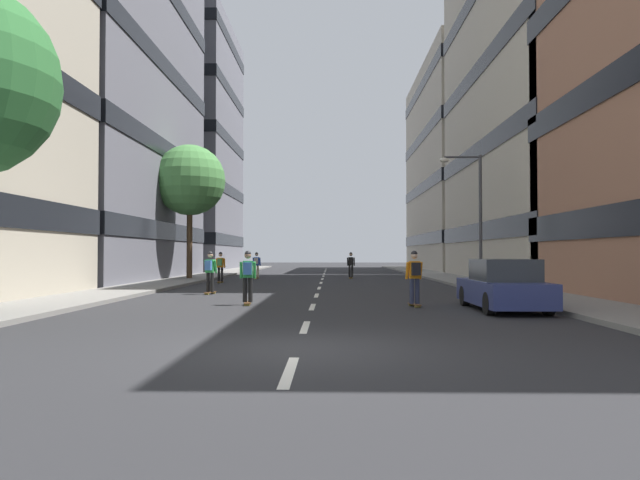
{
  "coord_description": "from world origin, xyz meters",
  "views": [
    {
      "loc": [
        0.6,
        -10.27,
        1.68
      ],
      "look_at": [
        0.0,
        20.07,
        2.4
      ],
      "focal_mm": 32.51,
      "sensor_mm": 36.0,
      "label": 1
    }
  ],
  "objects_px": {
    "streetlamp_right": "(473,205)",
    "skater_3": "(415,275)",
    "skater_0": "(248,274)",
    "skater_4": "(256,264)",
    "skater_1": "(210,270)",
    "parked_car_near": "(503,287)",
    "street_tree_near": "(190,181)",
    "skater_2": "(220,265)",
    "skater_5": "(351,264)"
  },
  "relations": [
    {
      "from": "streetlamp_right",
      "to": "skater_5",
      "type": "height_order",
      "value": "streetlamp_right"
    },
    {
      "from": "parked_car_near",
      "to": "skater_4",
      "type": "bearing_deg",
      "value": 115.36
    },
    {
      "from": "streetlamp_right",
      "to": "skater_1",
      "type": "height_order",
      "value": "streetlamp_right"
    },
    {
      "from": "skater_0",
      "to": "skater_3",
      "type": "distance_m",
      "value": 5.4
    },
    {
      "from": "street_tree_near",
      "to": "skater_3",
      "type": "bearing_deg",
      "value": -57.13
    },
    {
      "from": "skater_1",
      "to": "parked_car_near",
      "type": "bearing_deg",
      "value": -32.89
    },
    {
      "from": "parked_car_near",
      "to": "skater_3",
      "type": "bearing_deg",
      "value": 156.03
    },
    {
      "from": "parked_car_near",
      "to": "skater_5",
      "type": "bearing_deg",
      "value": 99.89
    },
    {
      "from": "skater_5",
      "to": "skater_4",
      "type": "bearing_deg",
      "value": -176.46
    },
    {
      "from": "skater_0",
      "to": "skater_4",
      "type": "relative_size",
      "value": 1.0
    },
    {
      "from": "skater_0",
      "to": "streetlamp_right",
      "type": "bearing_deg",
      "value": 46.07
    },
    {
      "from": "skater_1",
      "to": "skater_0",
      "type": "bearing_deg",
      "value": -65.27
    },
    {
      "from": "streetlamp_right",
      "to": "skater_3",
      "type": "height_order",
      "value": "streetlamp_right"
    },
    {
      "from": "skater_0",
      "to": "skater_4",
      "type": "bearing_deg",
      "value": 96.58
    },
    {
      "from": "streetlamp_right",
      "to": "skater_1",
      "type": "xyz_separation_m",
      "value": [
        -12.14,
        -5.25,
        -3.12
      ]
    },
    {
      "from": "street_tree_near",
      "to": "skater_2",
      "type": "distance_m",
      "value": 6.75
    },
    {
      "from": "skater_4",
      "to": "parked_car_near",
      "type": "bearing_deg",
      "value": -64.64
    },
    {
      "from": "skater_2",
      "to": "skater_5",
      "type": "relative_size",
      "value": 1.0
    },
    {
      "from": "street_tree_near",
      "to": "streetlamp_right",
      "type": "height_order",
      "value": "street_tree_near"
    },
    {
      "from": "skater_0",
      "to": "skater_1",
      "type": "xyz_separation_m",
      "value": [
        -2.29,
        4.98,
        0.0
      ]
    },
    {
      "from": "streetlamp_right",
      "to": "skater_4",
      "type": "distance_m",
      "value": 15.77
    },
    {
      "from": "skater_1",
      "to": "skater_4",
      "type": "relative_size",
      "value": 1.0
    },
    {
      "from": "parked_car_near",
      "to": "street_tree_near",
      "type": "distance_m",
      "value": 24.36
    },
    {
      "from": "streetlamp_right",
      "to": "skater_1",
      "type": "relative_size",
      "value": 3.65
    },
    {
      "from": "street_tree_near",
      "to": "skater_1",
      "type": "height_order",
      "value": "street_tree_near"
    },
    {
      "from": "street_tree_near",
      "to": "skater_1",
      "type": "distance_m",
      "value": 14.15
    },
    {
      "from": "skater_2",
      "to": "skater_5",
      "type": "bearing_deg",
      "value": 37.89
    },
    {
      "from": "skater_3",
      "to": "skater_4",
      "type": "bearing_deg",
      "value": 110.7
    },
    {
      "from": "skater_1",
      "to": "skater_4",
      "type": "height_order",
      "value": "same"
    },
    {
      "from": "skater_3",
      "to": "skater_2",
      "type": "bearing_deg",
      "value": 121.54
    },
    {
      "from": "streetlamp_right",
      "to": "skater_2",
      "type": "xyz_separation_m",
      "value": [
        -13.49,
        3.98,
        -3.12
      ]
    },
    {
      "from": "skater_1",
      "to": "skater_5",
      "type": "distance_m",
      "value": 16.48
    },
    {
      "from": "skater_3",
      "to": "skater_5",
      "type": "height_order",
      "value": "same"
    },
    {
      "from": "parked_car_near",
      "to": "street_tree_near",
      "type": "xyz_separation_m",
      "value": [
        -14.08,
        19.06,
        5.61
      ]
    },
    {
      "from": "skater_2",
      "to": "parked_car_near",
      "type": "bearing_deg",
      "value": -53.97
    },
    {
      "from": "parked_car_near",
      "to": "skater_1",
      "type": "height_order",
      "value": "skater_1"
    },
    {
      "from": "skater_3",
      "to": "skater_5",
      "type": "bearing_deg",
      "value": 93.67
    },
    {
      "from": "street_tree_near",
      "to": "skater_1",
      "type": "bearing_deg",
      "value": -72.5
    },
    {
      "from": "streetlamp_right",
      "to": "skater_3",
      "type": "xyz_separation_m",
      "value": [
        -4.48,
        -10.71,
        -3.12
      ]
    },
    {
      "from": "parked_car_near",
      "to": "skater_0",
      "type": "relative_size",
      "value": 2.47
    },
    {
      "from": "street_tree_near",
      "to": "skater_0",
      "type": "bearing_deg",
      "value": -70.38
    },
    {
      "from": "skater_1",
      "to": "skater_3",
      "type": "distance_m",
      "value": 9.41
    },
    {
      "from": "street_tree_near",
      "to": "skater_2",
      "type": "xyz_separation_m",
      "value": [
        2.6,
        -3.28,
        -5.3
      ]
    },
    {
      "from": "skater_1",
      "to": "skater_4",
      "type": "distance_m",
      "value": 14.82
    },
    {
      "from": "streetlamp_right",
      "to": "skater_0",
      "type": "bearing_deg",
      "value": -133.93
    },
    {
      "from": "skater_0",
      "to": "skater_5",
      "type": "distance_m",
      "value": 20.59
    },
    {
      "from": "parked_car_near",
      "to": "streetlamp_right",
      "type": "relative_size",
      "value": 0.68
    },
    {
      "from": "skater_1",
      "to": "skater_4",
      "type": "xyz_separation_m",
      "value": [
        0.01,
        14.82,
        0.0
      ]
    },
    {
      "from": "parked_car_near",
      "to": "skater_3",
      "type": "distance_m",
      "value": 2.72
    },
    {
      "from": "skater_0",
      "to": "skater_5",
      "type": "relative_size",
      "value": 1.0
    }
  ]
}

